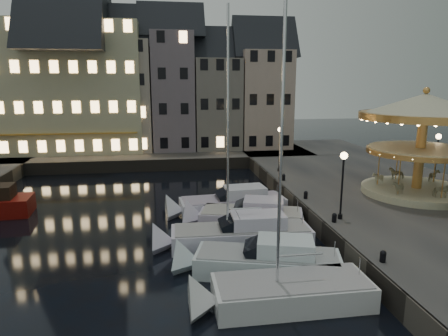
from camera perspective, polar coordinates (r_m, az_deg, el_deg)
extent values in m
plane|color=black|center=(23.36, 0.44, -11.93)|extent=(160.00, 160.00, 0.00)
cube|color=#474442|center=(33.32, 23.32, -4.32)|extent=(16.00, 56.00, 1.30)
cube|color=#474442|center=(50.09, -13.65, 1.61)|extent=(44.00, 12.00, 1.30)
cube|color=#47423A|center=(29.96, 10.11, -5.28)|extent=(0.15, 44.00, 1.30)
cube|color=#47423A|center=(44.06, -11.74, 0.28)|extent=(48.00, 0.15, 1.30)
cylinder|color=black|center=(25.74, 16.25, -6.65)|extent=(0.28, 0.28, 0.30)
cylinder|color=black|center=(25.24, 16.49, -2.89)|extent=(0.12, 0.12, 3.80)
sphere|color=#FFD18C|center=(24.80, 16.77, 1.69)|extent=(0.44, 0.44, 0.44)
cylinder|color=black|center=(37.95, 7.86, -0.25)|extent=(0.28, 0.28, 0.30)
cylinder|color=black|center=(37.62, 7.93, 2.36)|extent=(0.12, 0.12, 3.80)
sphere|color=#FFD18C|center=(37.33, 8.03, 5.46)|extent=(0.44, 0.44, 0.44)
cylinder|color=black|center=(37.21, 27.74, -1.81)|extent=(0.28, 0.28, 0.30)
cylinder|color=black|center=(36.87, 28.01, 0.84)|extent=(0.12, 0.12, 3.80)
sphere|color=#FFD18C|center=(36.57, 28.33, 3.99)|extent=(0.44, 0.44, 0.44)
cylinder|color=black|center=(20.51, 21.74, -11.83)|extent=(0.28, 0.28, 0.40)
sphere|color=black|center=(20.42, 21.79, -11.27)|extent=(0.30, 0.30, 0.30)
cylinder|color=black|center=(25.05, 15.47, -7.01)|extent=(0.28, 0.28, 0.40)
sphere|color=black|center=(24.98, 15.50, -6.53)|extent=(0.30, 0.30, 0.30)
cylinder|color=black|center=(29.46, 11.59, -3.91)|extent=(0.28, 0.28, 0.40)
sphere|color=black|center=(29.40, 11.61, -3.50)|extent=(0.30, 0.30, 0.30)
cylinder|color=black|center=(34.51, 8.51, -1.43)|extent=(0.28, 0.28, 0.40)
sphere|color=black|center=(34.45, 8.52, -1.08)|extent=(0.30, 0.30, 0.30)
cube|color=gray|center=(53.65, -26.23, 8.02)|extent=(5.00, 8.00, 11.00)
cube|color=slate|center=(52.24, -20.53, 8.96)|extent=(5.60, 8.00, 12.00)
cube|color=#A99A8E|center=(51.32, -13.86, 9.89)|extent=(6.20, 8.00, 13.00)
cube|color=slate|center=(51.09, -7.35, 10.69)|extent=(5.00, 8.00, 14.00)
cube|color=slate|center=(51.55, -1.16, 9.13)|extent=(5.60, 8.00, 11.00)
cube|color=#B59B8D|center=(52.63, 5.48, 9.69)|extent=(6.20, 8.00, 12.00)
cube|color=beige|center=(52.19, -20.60, 10.61)|extent=(16.00, 9.00, 15.00)
cube|color=silver|center=(18.52, 9.65, -17.42)|extent=(6.85, 2.65, 1.30)
cube|color=gray|center=(18.20, 9.73, -15.59)|extent=(6.51, 2.44, 0.10)
cylinder|color=silver|center=(16.11, 8.17, 3.28)|extent=(0.14, 0.14, 11.97)
cube|color=silver|center=(20.85, 6.20, -13.75)|extent=(7.62, 4.30, 1.30)
cube|color=gray|center=(20.57, 6.25, -12.07)|extent=(7.22, 4.01, 0.10)
cube|color=silver|center=(20.41, 8.76, -11.03)|extent=(3.14, 2.49, 0.80)
cube|color=black|center=(20.45, 4.62, -11.17)|extent=(1.63, 1.96, 0.96)
cube|color=silver|center=(24.07, 2.49, -10.03)|extent=(8.28, 2.62, 1.30)
cube|color=gray|center=(23.83, 2.50, -8.53)|extent=(7.86, 2.42, 0.10)
cube|color=silver|center=(23.85, 4.87, -7.44)|extent=(3.17, 1.89, 0.80)
cube|color=black|center=(23.62, 0.92, -7.86)|extent=(1.39, 1.73, 1.02)
cylinder|color=silver|center=(22.35, 0.55, 4.70)|extent=(0.14, 0.14, 11.07)
cube|color=silver|center=(27.11, 3.88, -7.44)|extent=(7.23, 4.35, 1.30)
cube|color=gray|center=(26.90, 3.90, -6.10)|extent=(6.85, 4.06, 0.10)
cube|color=silver|center=(26.73, 5.66, -5.28)|extent=(3.01, 2.58, 0.80)
cube|color=black|center=(26.83, 2.75, -5.39)|extent=(1.61, 2.06, 0.93)
cube|color=silver|center=(29.85, 1.24, -5.56)|extent=(7.92, 3.22, 1.30)
cube|color=gray|center=(29.65, 1.25, -4.32)|extent=(7.52, 2.98, 0.10)
cube|color=silver|center=(29.77, 2.98, -3.41)|extent=(3.09, 2.17, 0.80)
cube|color=black|center=(29.42, 0.08, -3.79)|extent=(1.43, 1.91, 0.99)
cylinder|color=#BBB592|center=(33.31, 25.74, -2.95)|extent=(7.86, 7.86, 0.49)
cylinder|color=gold|center=(32.68, 26.27, 2.64)|extent=(0.69, 0.69, 6.09)
cylinder|color=#BBB592|center=(32.69, 26.25, 2.47)|extent=(7.27, 7.27, 0.18)
cylinder|color=gold|center=(32.72, 26.22, 2.16)|extent=(7.54, 7.54, 0.34)
cone|color=#BBB592|center=(32.38, 26.79, 8.12)|extent=(9.03, 9.03, 1.57)
cylinder|color=gold|center=(32.43, 26.65, 6.66)|extent=(9.03, 9.03, 0.49)
sphere|color=gold|center=(32.34, 26.96, 9.85)|extent=(0.49, 0.49, 0.49)
imported|color=#BBB592|center=(35.31, 28.66, -1.20)|extent=(1.64, 1.19, 0.98)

